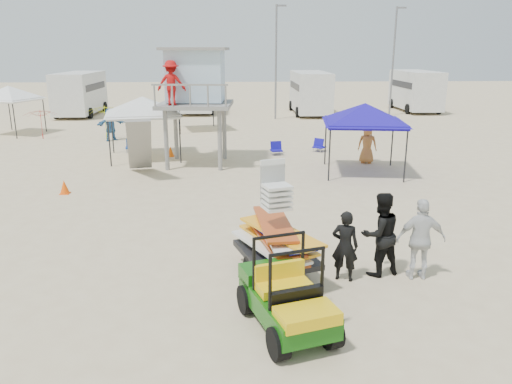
{
  "coord_description": "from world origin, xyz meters",
  "views": [
    {
      "loc": [
        -0.07,
        -9.89,
        5.02
      ],
      "look_at": [
        0.5,
        3.0,
        1.3
      ],
      "focal_mm": 35.0,
      "sensor_mm": 36.0,
      "label": 1
    }
  ],
  "objects_px": {
    "utility_cart": "(286,291)",
    "lifeguard_tower": "(193,80)",
    "surf_trailer": "(276,235)",
    "canopy_blue": "(365,107)",
    "man_left": "(345,246)"
  },
  "relations": [
    {
      "from": "surf_trailer",
      "to": "lifeguard_tower",
      "type": "xyz_separation_m",
      "value": [
        -2.66,
        11.69,
        2.72
      ]
    },
    {
      "from": "utility_cart",
      "to": "man_left",
      "type": "distance_m",
      "value": 2.54
    },
    {
      "from": "man_left",
      "to": "lifeguard_tower",
      "type": "relative_size",
      "value": 0.33
    },
    {
      "from": "surf_trailer",
      "to": "canopy_blue",
      "type": "xyz_separation_m",
      "value": [
        4.41,
        9.65,
        1.78
      ]
    },
    {
      "from": "utility_cart",
      "to": "man_left",
      "type": "xyz_separation_m",
      "value": [
        1.52,
        2.03,
        0.02
      ]
    },
    {
      "from": "surf_trailer",
      "to": "man_left",
      "type": "distance_m",
      "value": 1.55
    },
    {
      "from": "lifeguard_tower",
      "to": "canopy_blue",
      "type": "bearing_deg",
      "value": -16.09
    },
    {
      "from": "man_left",
      "to": "canopy_blue",
      "type": "distance_m",
      "value": 10.55
    },
    {
      "from": "canopy_blue",
      "to": "utility_cart",
      "type": "bearing_deg",
      "value": -110.23
    },
    {
      "from": "utility_cart",
      "to": "canopy_blue",
      "type": "relative_size",
      "value": 0.72
    },
    {
      "from": "surf_trailer",
      "to": "canopy_blue",
      "type": "height_order",
      "value": "canopy_blue"
    },
    {
      "from": "utility_cart",
      "to": "lifeguard_tower",
      "type": "bearing_deg",
      "value": 100.74
    },
    {
      "from": "surf_trailer",
      "to": "lifeguard_tower",
      "type": "height_order",
      "value": "lifeguard_tower"
    },
    {
      "from": "lifeguard_tower",
      "to": "canopy_blue",
      "type": "xyz_separation_m",
      "value": [
        7.08,
        -2.04,
        -0.94
      ]
    },
    {
      "from": "man_left",
      "to": "lifeguard_tower",
      "type": "height_order",
      "value": "lifeguard_tower"
    }
  ]
}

